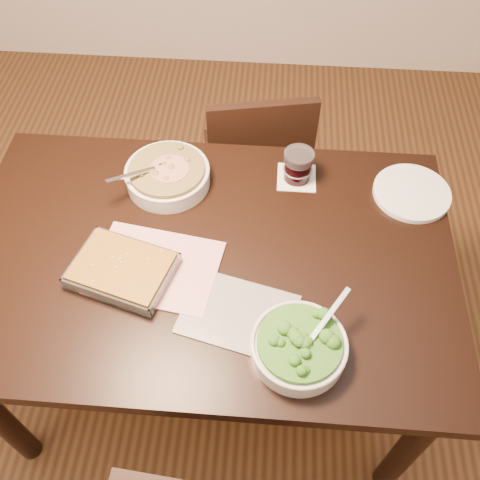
# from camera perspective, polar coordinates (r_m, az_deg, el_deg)

# --- Properties ---
(ground) EXTENTS (4.00, 4.00, 0.00)m
(ground) POSITION_cam_1_polar(r_m,az_deg,el_deg) (2.16, -2.60, -13.16)
(ground) COLOR #442513
(ground) RESTS_ON ground
(table) EXTENTS (1.40, 0.90, 0.75)m
(table) POSITION_cam_1_polar(r_m,az_deg,el_deg) (1.58, -3.46, -3.49)
(table) COLOR black
(table) RESTS_ON ground
(magazine_a) EXTENTS (0.37, 0.30, 0.01)m
(magazine_a) POSITION_cam_1_polar(r_m,az_deg,el_deg) (1.49, -9.01, -2.88)
(magazine_a) COLOR #A22E48
(magazine_a) RESTS_ON table
(magazine_b) EXTENTS (0.33, 0.27, 0.01)m
(magazine_b) POSITION_cam_1_polar(r_m,az_deg,el_deg) (1.39, -0.20, -7.90)
(magazine_b) COLOR #292830
(magazine_b) RESTS_ON table
(coaster) EXTENTS (0.12, 0.12, 0.00)m
(coaster) POSITION_cam_1_polar(r_m,az_deg,el_deg) (1.70, 6.05, 6.64)
(coaster) COLOR white
(coaster) RESTS_ON table
(stew_bowl) EXTENTS (0.26, 0.26, 0.10)m
(stew_bowl) POSITION_cam_1_polar(r_m,az_deg,el_deg) (1.66, -7.73, 6.91)
(stew_bowl) COLOR silver
(stew_bowl) RESTS_ON table
(broccoli_bowl) EXTENTS (0.24, 0.25, 0.09)m
(broccoli_bowl) POSITION_cam_1_polar(r_m,az_deg,el_deg) (1.33, 6.29, -11.21)
(broccoli_bowl) COLOR silver
(broccoli_bowl) RESTS_ON table
(baking_dish) EXTENTS (0.31, 0.26, 0.05)m
(baking_dish) POSITION_cam_1_polar(r_m,az_deg,el_deg) (1.47, -12.43, -3.15)
(baking_dish) COLOR silver
(baking_dish) RESTS_ON table
(wine_tumbler) EXTENTS (0.09, 0.09, 0.10)m
(wine_tumbler) POSITION_cam_1_polar(r_m,az_deg,el_deg) (1.66, 6.21, 7.95)
(wine_tumbler) COLOR black
(wine_tumbler) RESTS_ON coaster
(dinner_plate) EXTENTS (0.23, 0.23, 0.02)m
(dinner_plate) POSITION_cam_1_polar(r_m,az_deg,el_deg) (1.72, 17.84, 4.81)
(dinner_plate) COLOR white
(dinner_plate) RESTS_ON table
(chair_far) EXTENTS (0.46, 0.46, 0.83)m
(chair_far) POSITION_cam_1_polar(r_m,az_deg,el_deg) (2.15, 1.79, 8.39)
(chair_far) COLOR black
(chair_far) RESTS_ON ground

